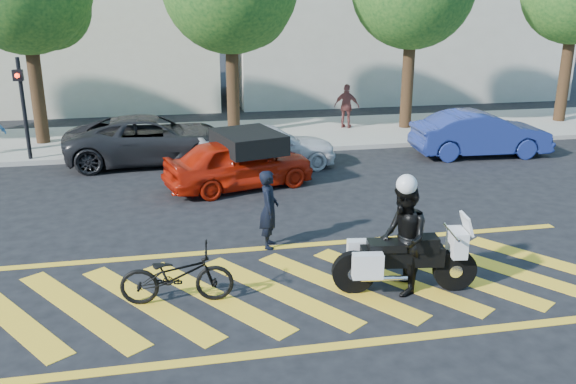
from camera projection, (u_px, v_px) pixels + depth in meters
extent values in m
plane|color=black|center=(310.00, 288.00, 10.75)|extent=(90.00, 90.00, 0.00)
cube|color=#9E998E|center=(234.00, 136.00, 21.92)|extent=(60.00, 5.00, 0.15)
cube|color=yellow|center=(9.00, 315.00, 9.82)|extent=(2.43, 3.21, 0.01)
cube|color=yellow|center=(80.00, 309.00, 10.03)|extent=(2.43, 3.21, 0.01)
cube|color=yellow|center=(148.00, 303.00, 10.23)|extent=(2.43, 3.21, 0.01)
cube|color=yellow|center=(214.00, 297.00, 10.43)|extent=(2.43, 3.21, 0.01)
cube|color=yellow|center=(277.00, 291.00, 10.64)|extent=(2.43, 3.21, 0.01)
cube|color=yellow|center=(338.00, 285.00, 10.84)|extent=(2.43, 3.21, 0.01)
cube|color=yellow|center=(396.00, 280.00, 11.04)|extent=(2.43, 3.21, 0.01)
cube|color=yellow|center=(452.00, 275.00, 11.25)|extent=(2.43, 3.21, 0.01)
cube|color=yellow|center=(507.00, 270.00, 11.45)|extent=(2.43, 3.21, 0.01)
cube|color=yellow|center=(559.00, 265.00, 11.65)|extent=(2.43, 3.21, 0.01)
cube|color=yellow|center=(340.00, 346.00, 8.97)|extent=(12.00, 0.20, 0.01)
cube|color=yellow|center=(289.00, 246.00, 12.52)|extent=(12.00, 0.20, 0.01)
cylinder|color=black|center=(37.00, 88.00, 20.12)|extent=(0.44, 0.44, 4.00)
sphere|color=#114118|center=(48.00, 8.00, 19.73)|extent=(2.73, 2.73, 2.73)
cylinder|color=black|center=(233.00, 82.00, 21.32)|extent=(0.44, 0.44, 4.00)
sphere|color=#114118|center=(247.00, 5.00, 20.92)|extent=(2.99, 2.99, 2.99)
cylinder|color=black|center=(408.00, 78.00, 22.53)|extent=(0.44, 0.44, 4.00)
sphere|color=#114118|center=(424.00, 6.00, 22.13)|extent=(2.86, 2.86, 2.86)
cylinder|color=black|center=(565.00, 73.00, 23.73)|extent=(0.44, 0.44, 4.00)
cylinder|color=black|center=(24.00, 112.00, 18.19)|extent=(0.12, 0.12, 3.20)
cube|color=black|center=(18.00, 75.00, 17.67)|extent=(0.28, 0.18, 0.32)
sphere|color=#FF260C|center=(17.00, 76.00, 17.57)|extent=(0.14, 0.14, 0.14)
imported|color=black|center=(269.00, 209.00, 12.28)|extent=(0.49, 0.65, 1.62)
imported|color=black|center=(177.00, 275.00, 10.12)|extent=(1.92, 0.79, 0.98)
cylinder|color=black|center=(354.00, 272.00, 10.49)|extent=(0.76, 0.26, 0.75)
cylinder|color=silver|center=(354.00, 272.00, 10.49)|extent=(0.25, 0.21, 0.23)
cylinder|color=black|center=(455.00, 270.00, 10.59)|extent=(0.76, 0.26, 0.75)
cylinder|color=silver|center=(455.00, 270.00, 10.59)|extent=(0.25, 0.21, 0.23)
cube|color=black|center=(402.00, 256.00, 10.45)|extent=(1.45, 0.49, 0.34)
cube|color=black|center=(422.00, 243.00, 10.40)|extent=(0.55, 0.41, 0.25)
cube|color=black|center=(386.00, 245.00, 10.37)|extent=(0.67, 0.47, 0.14)
cube|color=silver|center=(457.00, 242.00, 10.43)|extent=(0.31, 0.51, 0.45)
cube|color=silver|center=(362.00, 252.00, 10.71)|extent=(0.53, 0.27, 0.43)
cube|color=silver|center=(368.00, 266.00, 10.15)|extent=(0.53, 0.27, 0.43)
imported|color=black|center=(403.00, 239.00, 10.35)|extent=(0.86, 1.04, 1.95)
imported|color=#B61A08|center=(239.00, 163.00, 16.14)|extent=(4.25, 2.62, 1.35)
imported|color=black|center=(152.00, 139.00, 18.59)|extent=(5.24, 2.54, 1.44)
imported|color=silver|center=(267.00, 146.00, 17.91)|extent=(4.19, 2.05, 1.38)
imported|color=navy|center=(481.00, 134.00, 19.37)|extent=(4.40, 1.75, 1.42)
imported|color=brown|center=(347.00, 106.00, 22.70)|extent=(1.02, 0.83, 1.63)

